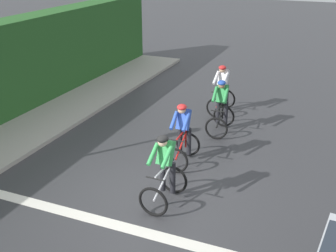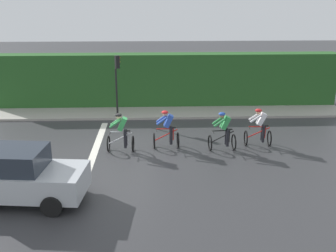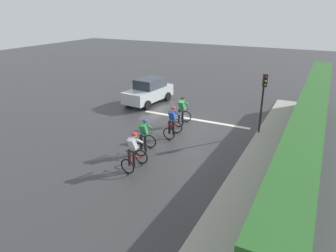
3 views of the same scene
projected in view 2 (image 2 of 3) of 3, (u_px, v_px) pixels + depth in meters
ground_plane at (125, 148)px, 16.63m from camera, size 80.00×80.00×0.00m
sidewalk_kerb at (167, 111)px, 21.78m from camera, size 2.80×19.56×0.12m
stone_wall_low at (167, 102)px, 22.54m from camera, size 0.44×19.56×0.68m
hedge_wall at (166, 80)px, 22.44m from camera, size 1.10×19.56×3.07m
road_marking_stop_line at (96, 149)px, 16.59m from camera, size 7.00×0.30×0.01m
cyclist_lead at (259, 128)px, 16.71m from camera, size 0.73×1.11×1.66m
cyclist_second at (223, 132)px, 16.23m from camera, size 0.75×1.12×1.66m
cyclist_mid at (167, 130)px, 16.46m from camera, size 0.72×1.11×1.66m
cyclist_fourth at (121, 133)px, 16.09m from camera, size 0.73×1.11×1.66m
car_silver at (17, 176)px, 12.18m from camera, size 2.20×4.25×1.76m
traffic_light_near_crossing at (117, 78)px, 19.79m from camera, size 0.27×0.29×3.34m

